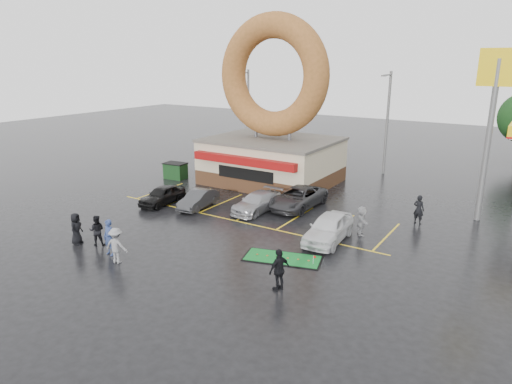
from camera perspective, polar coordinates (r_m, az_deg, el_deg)
The scene contains 19 objects.
ground at distance 26.77m, azimuth -6.78°, elevation -5.68°, with size 120.00×120.00×0.00m, color black.
donut_shop at distance 37.62m, azimuth 2.03°, elevation 7.86°, with size 10.20×8.70×13.50m.
shell_sign at distance 31.31m, azimuth 27.54°, elevation 9.74°, with size 2.20×0.36×10.60m.
streetlight_left at distance 47.11m, azimuth -1.02°, elevation 9.95°, with size 0.40×2.21×9.00m.
streetlight_mid at distance 42.05m, azimuth 16.06°, elevation 8.57°, with size 0.40×2.21×9.00m.
car_black at distance 33.11m, azimuth -11.64°, elevation -0.39°, with size 1.55×3.85×1.31m, color black.
car_dgrey at distance 31.90m, azimuth -7.22°, elevation -0.90°, with size 1.30×3.72×1.23m, color #303133.
car_silver at distance 30.86m, azimuth 0.11°, elevation -1.30°, with size 1.80×4.42×1.28m, color #9B9A9F.
car_grey at distance 31.77m, azimuth 5.29°, elevation -0.70°, with size 2.40×5.20×1.44m, color #2E2E30.
car_white at distance 26.17m, azimuth 9.06°, elevation -4.46°, with size 1.84×4.58×1.56m, color silver.
person_blue at distance 25.22m, azimuth -17.89°, elevation -5.42°, with size 0.71×0.47×1.95m, color navy.
person_blackjkt at distance 26.74m, azimuth -19.27°, elevation -4.56°, with size 0.84×0.66×1.73m, color black.
person_hoodie at distance 24.16m, azimuth -17.07°, elevation -6.42°, with size 1.20×0.69×1.86m, color gray.
person_bystander at distance 27.33m, azimuth -21.57°, elevation -4.27°, with size 0.88×0.57×1.80m, color black.
person_cameraman at distance 20.53m, azimuth 2.93°, elevation -9.67°, with size 1.15×0.48×1.96m, color black.
person_walker_near at distance 27.42m, azimuth 13.06°, elevation -3.50°, with size 1.63×0.52×1.76m, color #99999C.
person_walker_far at distance 30.25m, azimuth 19.67°, elevation -2.06°, with size 0.68×0.45×1.87m, color black.
dumpster at distance 40.10m, azimuth -10.03°, elevation 2.59°, with size 1.80×1.20×1.30m, color #183F1B.
putting_green at distance 23.92m, azimuth 3.34°, elevation -8.27°, with size 4.34×2.77×0.51m.
Camera 1 is at (15.95, -19.07, 9.94)m, focal length 32.00 mm.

